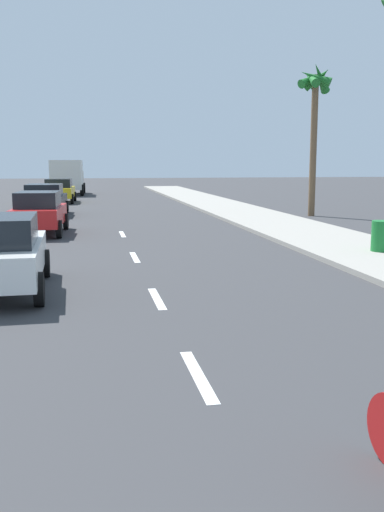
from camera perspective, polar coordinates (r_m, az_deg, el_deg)
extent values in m
plane|color=#38383A|center=(19.38, -6.52, 1.42)|extent=(160.00, 160.00, 0.00)
cube|color=#9E998E|center=(22.75, 10.03, 2.67)|extent=(3.60, 80.00, 0.14)
cube|color=white|center=(7.31, 0.60, -11.70)|extent=(0.16, 1.80, 0.01)
cube|color=white|center=(11.24, -3.50, -4.21)|extent=(0.16, 1.80, 0.01)
cube|color=white|center=(16.14, -5.68, -0.12)|extent=(0.16, 1.80, 0.01)
cube|color=white|center=(21.40, -6.90, 2.16)|extent=(0.16, 1.80, 0.01)
cylinder|color=black|center=(13.68, -14.29, -0.71)|extent=(0.19, 0.64, 0.64)
cylinder|color=black|center=(10.93, -14.90, -3.20)|extent=(0.19, 0.64, 0.64)
cube|color=red|center=(21.96, -14.86, 3.90)|extent=(1.87, 4.02, 0.64)
cube|color=black|center=(21.72, -15.00, 5.43)|extent=(1.56, 2.12, 0.56)
cylinder|color=black|center=(23.43, -16.42, 3.24)|extent=(0.21, 0.65, 0.64)
cylinder|color=black|center=(23.23, -12.38, 3.35)|extent=(0.21, 0.65, 0.64)
cylinder|color=black|center=(20.80, -17.55, 2.47)|extent=(0.21, 0.65, 0.64)
cylinder|color=black|center=(20.58, -13.01, 2.60)|extent=(0.21, 0.65, 0.64)
cube|color=black|center=(29.64, -14.32, 5.23)|extent=(2.03, 4.48, 0.64)
cube|color=black|center=(29.38, -14.41, 6.36)|extent=(1.72, 2.36, 0.56)
cylinder|color=black|center=(31.26, -15.70, 4.68)|extent=(0.21, 0.65, 0.64)
cylinder|color=black|center=(31.07, -12.29, 4.79)|extent=(0.21, 0.65, 0.64)
cylinder|color=black|center=(28.29, -16.47, 4.21)|extent=(0.21, 0.65, 0.64)
cylinder|color=black|center=(28.09, -12.72, 4.32)|extent=(0.21, 0.65, 0.64)
cube|color=gold|center=(39.01, -12.98, 6.17)|extent=(1.99, 4.36, 0.64)
cube|color=black|center=(38.78, -13.04, 7.04)|extent=(1.68, 2.30, 0.56)
cylinder|color=black|center=(40.57, -14.06, 5.72)|extent=(0.21, 0.65, 0.64)
cylinder|color=black|center=(40.42, -11.51, 5.80)|extent=(0.21, 0.65, 0.64)
cylinder|color=black|center=(37.68, -14.52, 5.45)|extent=(0.21, 0.65, 0.64)
cylinder|color=black|center=(37.52, -11.77, 5.53)|extent=(0.21, 0.65, 0.64)
cube|color=beige|center=(50.76, -12.06, 7.44)|extent=(2.47, 2.42, 1.40)
cube|color=silver|center=(47.76, -12.28, 7.87)|extent=(2.53, 4.24, 2.30)
cylinder|color=black|center=(50.74, -13.40, 6.54)|extent=(0.31, 0.91, 0.90)
cylinder|color=black|center=(50.60, -10.67, 6.62)|extent=(0.31, 0.91, 0.90)
cylinder|color=black|center=(46.86, -13.78, 6.32)|extent=(0.31, 0.91, 0.90)
cylinder|color=black|center=(46.71, -10.83, 6.41)|extent=(0.31, 0.91, 0.90)
cylinder|color=brown|center=(29.11, 11.92, 10.54)|extent=(0.32, 0.32, 6.75)
cone|color=#1E6B28|center=(29.46, 12.61, 16.80)|extent=(0.46, 1.80, 0.97)
cone|color=#1E6B28|center=(29.62, 12.24, 16.77)|extent=(1.34, 1.12, 1.25)
cone|color=#1E6B28|center=(29.56, 11.79, 16.80)|extent=(1.71, 1.09, 1.12)
cone|color=#1E6B28|center=(29.29, 11.65, 16.88)|extent=(0.51, 1.66, 1.11)
cone|color=#1E6B28|center=(29.13, 12.14, 16.91)|extent=(1.56, 1.05, 1.01)
cone|color=#1E6B28|center=(29.26, 12.59, 16.86)|extent=(1.54, 1.50, 1.55)
cylinder|color=#19722D|center=(17.08, 18.29, 1.89)|extent=(0.60, 0.60, 0.86)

